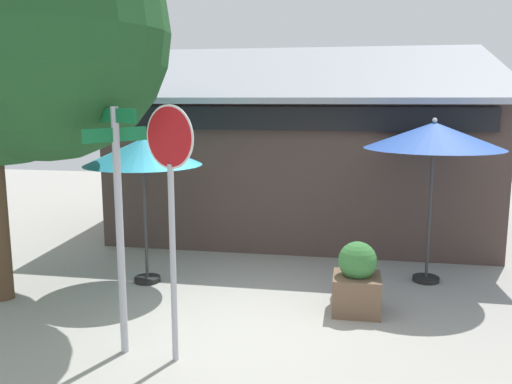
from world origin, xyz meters
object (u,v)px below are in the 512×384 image
Objects in this scene: street_sign_post at (118,207)px; stop_sign at (171,189)px; patio_umbrella_royal_blue_center at (434,137)px; sidewalk_planter at (357,281)px; patio_umbrella_teal_left at (143,153)px.

stop_sign is (0.68, -0.10, 0.24)m from street_sign_post.
sidewalk_planter is (-1.17, -1.56, -1.98)m from patio_umbrella_royal_blue_center.
street_sign_post is at bearing -140.02° from patio_umbrella_royal_blue_center.
stop_sign is 2.87× the size of sidewalk_planter.
street_sign_post is 1.19× the size of patio_umbrella_teal_left.
patio_umbrella_teal_left is 3.94m from sidewalk_planter.
street_sign_post is at bearing -74.63° from patio_umbrella_teal_left.
stop_sign is 1.09× the size of patio_umbrella_royal_blue_center.
street_sign_post is at bearing 171.72° from stop_sign.
stop_sign is 4.76m from patio_umbrella_royal_blue_center.
street_sign_post is 2.84× the size of sidewalk_planter.
patio_umbrella_teal_left is at bearing -169.60° from patio_umbrella_royal_blue_center.
street_sign_post is 0.99× the size of stop_sign.
stop_sign reaches higher than patio_umbrella_royal_blue_center.
street_sign_post is 5.22m from patio_umbrella_royal_blue_center.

